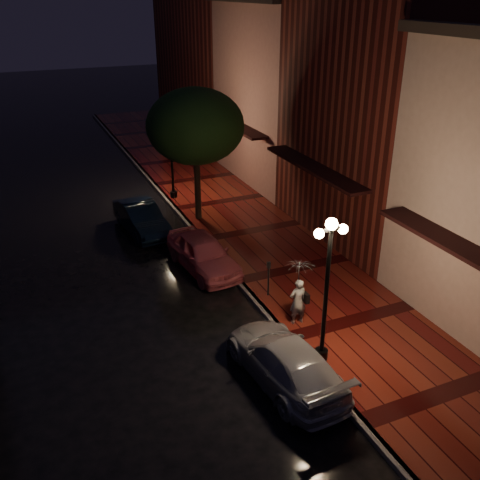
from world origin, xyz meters
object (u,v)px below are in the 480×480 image
street_tree (196,128)px  silver_car (285,361)px  navy_car (141,218)px  parking_meter (268,275)px  streetlamp_near (327,283)px  woman_with_umbrella (299,283)px  pink_car (203,253)px  streetlamp_far (171,149)px

street_tree → silver_car: size_ratio=1.33×
navy_car → street_tree: bearing=-2.1°
navy_car → parking_meter: (2.56, -7.13, 0.26)m
streetlamp_near → woman_with_umbrella: 2.15m
streetlamp_near → street_tree: size_ratio=0.74×
pink_car → silver_car: bearing=-97.5°
streetlamp_far → navy_car: bearing=-127.1°
silver_car → streetlamp_near: bearing=-174.3°
navy_car → woman_with_umbrella: size_ratio=1.84×
parking_meter → navy_car: bearing=121.7°
streetlamp_near → pink_car: streetlamp_near is taller
pink_car → navy_car: size_ratio=1.01×
pink_car → woman_with_umbrella: size_ratio=1.86×
streetlamp_near → silver_car: bearing=-169.9°
silver_car → streetlamp_far: bearing=-99.6°
street_tree → woman_with_umbrella: bearing=-90.0°
streetlamp_near → streetlamp_far: (0.00, 14.00, 0.00)m
silver_car → parking_meter: bearing=-114.7°
street_tree → parking_meter: bearing=-90.8°
streetlamp_near → navy_car: (-2.41, 10.82, -1.95)m
woman_with_umbrella → streetlamp_far: bearing=-87.0°
woman_with_umbrella → parking_meter: size_ratio=1.70×
pink_car → silver_car: (-0.16, -6.79, -0.04)m
navy_car → silver_car: bearing=-90.0°
pink_car → parking_meter: bearing=-72.0°
navy_car → pink_car: bearing=-79.1°
pink_car → navy_car: bearing=100.6°
streetlamp_near → streetlamp_far: same height
streetlamp_far → navy_car: size_ratio=1.09×
streetlamp_far → navy_car: streetlamp_far is taller
streetlamp_near → woman_with_umbrella: size_ratio=2.01×
pink_car → woman_with_umbrella: 4.97m
navy_car → parking_meter: bearing=-76.0°
pink_car → navy_car: pink_car is taller
streetlamp_far → street_tree: street_tree is taller
navy_car → streetlamp_near: bearing=-83.2°
streetlamp_far → street_tree: size_ratio=0.74×
streetlamp_near → parking_meter: size_ratio=3.42×
woman_with_umbrella → pink_car: bearing=-71.8°
streetlamp_far → parking_meter: streetlamp_far is taller
navy_car → streetlamp_far: bearing=47.1°
streetlamp_near → street_tree: 11.12m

